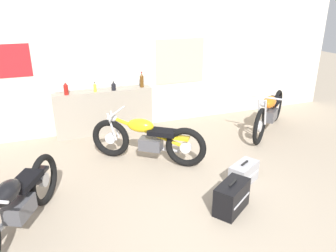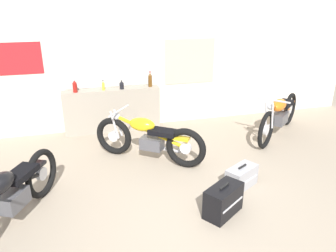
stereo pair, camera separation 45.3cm
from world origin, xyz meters
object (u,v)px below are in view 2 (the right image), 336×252
bottle_left_center (103,86)px  motorcycle_black (8,196)px  bottle_leftmost (75,86)px  bottle_right_center (150,80)px  motorcycle_orange (279,115)px  hard_case_black (223,200)px  motorcycle_yellow (148,138)px  bottle_center (122,85)px  hard_case_silver (241,177)px

bottle_left_center → motorcycle_black: size_ratio=0.11×
bottle_leftmost → bottle_right_center: size_ratio=0.82×
motorcycle_orange → hard_case_black: bearing=-135.6°
motorcycle_yellow → hard_case_black: 1.81m
bottle_leftmost → hard_case_black: 3.67m
motorcycle_yellow → hard_case_black: motorcycle_yellow is taller
bottle_center → motorcycle_black: bearing=-122.5°
motorcycle_orange → motorcycle_black: bearing=-160.7°
bottle_center → motorcycle_black: bottle_center is taller
bottle_left_center → hard_case_black: 3.46m
bottle_left_center → motorcycle_yellow: bearing=-69.1°
bottle_left_center → bottle_leftmost: bearing=-178.7°
bottle_leftmost → hard_case_black: bottle_leftmost is taller
hard_case_silver → bottle_right_center: bearing=105.4°
motorcycle_yellow → hard_case_silver: size_ratio=2.97×
bottle_center → motorcycle_black: 3.26m
motorcycle_black → hard_case_black: bearing=-10.2°
bottle_leftmost → motorcycle_black: size_ratio=0.14×
bottle_center → hard_case_black: (0.79, -3.17, -0.76)m
bottle_left_center → bottle_center: bottle_left_center is taller
bottle_leftmost → bottle_center: bottle_leftmost is taller
motorcycle_black → motorcycle_orange: 4.92m
bottle_right_center → hard_case_black: (0.21, -3.20, -0.82)m
bottle_center → hard_case_black: size_ratio=0.29×
bottle_leftmost → motorcycle_orange: size_ratio=0.15×
motorcycle_black → motorcycle_orange: bearing=19.3°
bottle_leftmost → hard_case_silver: 3.54m
hard_case_silver → hard_case_black: hard_case_black is taller
bottle_leftmost → bottle_left_center: bottle_leftmost is taller
motorcycle_black → hard_case_silver: bearing=1.3°
motorcycle_yellow → hard_case_black: (0.59, -1.70, -0.21)m
bottle_left_center → motorcycle_yellow: bottle_left_center is taller
bottle_center → bottle_right_center: size_ratio=0.55×
motorcycle_orange → bottle_center: bearing=159.5°
motorcycle_yellow → hard_case_black: bearing=-70.9°
motorcycle_yellow → motorcycle_orange: motorcycle_orange is taller
bottle_leftmost → motorcycle_yellow: 1.92m
hard_case_black → motorcycle_orange: bearing=44.4°
bottle_leftmost → motorcycle_orange: 4.00m
bottle_center → hard_case_silver: bearing=-63.5°
bottle_center → motorcycle_orange: bearing=-20.5°
motorcycle_yellow → bottle_center: bearing=98.0°
motorcycle_black → hard_case_silver: motorcycle_black is taller
bottle_left_center → hard_case_black: (1.15, -3.18, -0.77)m
bottle_center → hard_case_silver: 3.06m
hard_case_silver → hard_case_black: size_ratio=0.93×
bottle_right_center → hard_case_silver: (0.74, -2.67, -0.86)m
bottle_right_center → hard_case_silver: size_ratio=0.57×
bottle_right_center → motorcycle_yellow: (-0.38, -1.50, -0.61)m
hard_case_silver → motorcycle_yellow: bearing=133.5°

